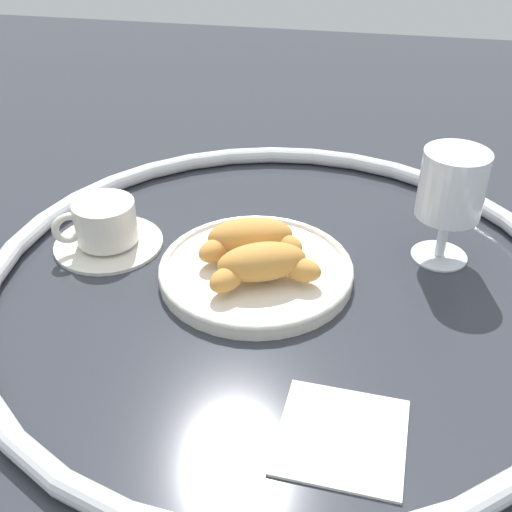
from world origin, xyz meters
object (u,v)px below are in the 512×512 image
coffee_cup_near (105,228)px  folded_napkin (342,435)px  croissant_large (251,239)px  croissant_small (263,265)px  pastry_plate (256,270)px  juice_glass_left (451,191)px

coffee_cup_near → folded_napkin: 0.40m
croissant_large → croissant_small: bearing=115.0°
pastry_plate → folded_napkin: size_ratio=2.06×
juice_glass_left → coffee_cup_near: bearing=7.3°
juice_glass_left → folded_napkin: juice_glass_left is taller
coffee_cup_near → juice_glass_left: (-0.41, -0.05, 0.07)m
croissant_small → juice_glass_left: (-0.20, -0.11, 0.05)m
croissant_large → coffee_cup_near: size_ratio=0.96×
pastry_plate → croissant_large: bearing=-64.3°
croissant_large → folded_napkin: croissant_large is taller
juice_glass_left → croissant_small: bearing=29.3°
coffee_cup_near → pastry_plate: bearing=170.7°
croissant_large → croissant_small: (-0.02, 0.05, 0.00)m
croissant_small → coffee_cup_near: 0.22m
croissant_large → coffee_cup_near: bearing=-3.1°
pastry_plate → croissant_large: (0.01, -0.02, 0.03)m
pastry_plate → coffee_cup_near: coffee_cup_near is taller
coffee_cup_near → juice_glass_left: 0.42m
pastry_plate → coffee_cup_near: 0.20m
pastry_plate → croissant_small: size_ratio=1.80×
croissant_large → folded_napkin: size_ratio=1.19×
pastry_plate → folded_napkin: bearing=118.3°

